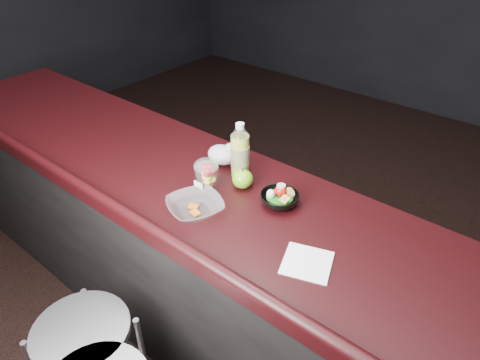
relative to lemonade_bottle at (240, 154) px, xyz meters
The scene contains 8 objects.
counter 0.64m from the lemonade_bottle, 66.73° to the right, with size 4.06×0.71×1.02m.
lemonade_bottle is the anchor object (origin of this frame).
fruit_cup 0.18m from the lemonade_bottle, 100.78° to the right, with size 0.10×0.10×0.15m.
green_apple 0.12m from the lemonade_bottle, 44.36° to the right, with size 0.09×0.09×0.09m.
plastic_bag 0.14m from the lemonade_bottle, 166.70° to the left, with size 0.14×0.12×0.10m.
snack_bowl 0.28m from the lemonade_bottle, 15.03° to the right, with size 0.17×0.17×0.08m.
takeout_bowl 0.33m from the lemonade_bottle, 83.80° to the right, with size 0.28×0.28×0.05m.
paper_napkin 0.60m from the lemonade_bottle, 28.42° to the right, with size 0.16×0.16×0.00m, color white.
Camera 1 is at (0.93, -0.78, 2.06)m, focal length 32.00 mm.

